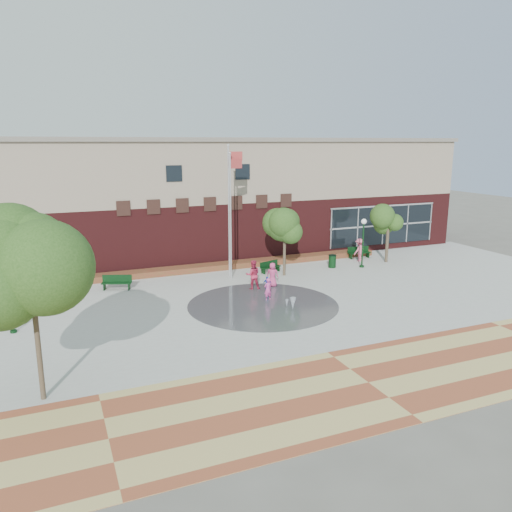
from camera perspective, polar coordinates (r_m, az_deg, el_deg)
name	(u,v)px	position (r m, az deg, el deg)	size (l,w,h in m)	color
ground	(287,323)	(25.39, 3.52, -7.60)	(120.00, 120.00, 0.00)	#666056
plaza_concrete	(256,300)	(28.83, 0.00, -5.04)	(46.00, 18.00, 0.01)	#A8A8A0
paver_band	(368,383)	(19.89, 12.72, -13.95)	(46.00, 6.00, 0.01)	#9C4A2C
splash_pad	(263,305)	(27.95, 0.80, -5.62)	(8.40, 8.40, 0.01)	#383A3D
library_building	(191,196)	(40.42, -7.46, 6.77)	(44.40, 10.40, 9.20)	#491718
flower_bed	(215,270)	(35.68, -4.72, -1.56)	(26.00, 1.20, 0.40)	maroon
flagpole_left	(230,205)	(32.82, -3.04, 5.88)	(1.03, 0.17, 8.76)	silver
flagpole_right	(231,209)	(32.38, -2.86, 5.34)	(0.99, 0.34, 8.28)	silver
lamp_left	(9,292)	(26.08, -26.39, -3.75)	(0.34, 0.34, 3.24)	black
lamp_right	(363,237)	(36.50, 12.14, 2.09)	(0.38, 0.38, 3.57)	black
bench_left	(117,285)	(31.84, -15.62, -3.24)	(1.86, 1.10, 0.90)	black
bench_mid	(270,269)	(34.72, 1.65, -1.49)	(1.64, 0.85, 0.79)	black
bench_right	(359,255)	(39.74, 11.69, 0.15)	(1.84, 0.67, 0.91)	black
trash_can	(332,261)	(36.40, 8.71, -0.59)	(0.58, 0.58, 0.95)	black
tree_big_left	(30,266)	(18.19, -24.43, -1.01)	(4.27, 4.27, 6.82)	#403326
tree_mid	(285,227)	(33.34, 3.30, 3.32)	(2.72, 2.72, 4.59)	#403326
tree_small_right	(388,221)	(38.41, 14.90, 3.89)	(2.53, 2.53, 4.32)	#403326
water_jet_a	(293,310)	(27.20, 4.23, -6.19)	(0.35, 0.35, 0.67)	white
water_jet_b	(287,307)	(27.64, 3.54, -5.87)	(0.18, 0.18, 0.41)	white
child_splash	(268,289)	(28.57, 1.36, -3.83)	(0.48, 0.32, 1.32)	#D34696
adult_red	(253,275)	(30.62, -0.35, -2.17)	(0.89, 0.70, 1.84)	#B92849
adult_pink	(272,275)	(31.24, 1.89, -2.15)	(0.75, 0.49, 1.54)	#C33A70
child_blue	(267,284)	(30.44, 1.30, -3.18)	(0.53, 0.22, 0.90)	#1B33BC
person_bench	(359,250)	(38.67, 11.71, 0.68)	(1.13, 0.65, 1.75)	#E46081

